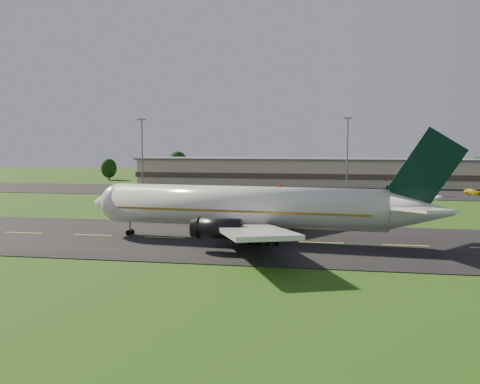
% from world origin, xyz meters
% --- Properties ---
extents(ground, '(360.00, 360.00, 0.00)m').
position_xyz_m(ground, '(0.00, 0.00, 0.00)').
color(ground, '#264411').
rests_on(ground, ground).
extents(taxiway, '(220.00, 30.00, 0.10)m').
position_xyz_m(taxiway, '(0.00, 0.00, 0.05)').
color(taxiway, black).
rests_on(taxiway, ground).
extents(apron, '(260.00, 30.00, 0.10)m').
position_xyz_m(apron, '(0.00, 72.00, 0.05)').
color(apron, black).
rests_on(apron, ground).
extents(airliner, '(51.29, 42.06, 15.57)m').
position_xyz_m(airliner, '(-9.45, -0.06, 4.66)').
color(airliner, white).
rests_on(airliner, ground).
extents(terminal, '(145.00, 16.00, 8.40)m').
position_xyz_m(terminal, '(6.40, 96.18, 3.99)').
color(terminal, '#C3B195').
rests_on(terminal, ground).
extents(light_mast_west, '(2.40, 1.20, 20.35)m').
position_xyz_m(light_mast_west, '(-55.00, 80.00, 12.74)').
color(light_mast_west, gray).
rests_on(light_mast_west, ground).
extents(light_mast_centre, '(2.40, 1.20, 20.35)m').
position_xyz_m(light_mast_centre, '(5.00, 80.00, 12.74)').
color(light_mast_centre, gray).
rests_on(light_mast_centre, ground).
extents(tree_line, '(198.32, 8.61, 10.35)m').
position_xyz_m(tree_line, '(34.69, 106.34, 4.91)').
color(tree_line, black).
rests_on(tree_line, ground).
extents(service_vehicle_a, '(2.06, 3.99, 1.30)m').
position_xyz_m(service_vehicle_a, '(-44.36, 70.26, 0.75)').
color(service_vehicle_a, orange).
rests_on(service_vehicle_a, apron).
extents(service_vehicle_b, '(4.10, 1.77, 1.31)m').
position_xyz_m(service_vehicle_b, '(-13.02, 76.06, 0.76)').
color(service_vehicle_b, maroon).
rests_on(service_vehicle_b, apron).
extents(service_vehicle_c, '(3.69, 5.30, 1.34)m').
position_xyz_m(service_vehicle_c, '(14.68, 67.91, 0.77)').
color(service_vehicle_c, white).
rests_on(service_vehicle_c, apron).
extents(service_vehicle_d, '(4.35, 4.87, 1.36)m').
position_xyz_m(service_vehicle_d, '(36.67, 72.70, 0.78)').
color(service_vehicle_d, yellow).
rests_on(service_vehicle_d, apron).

